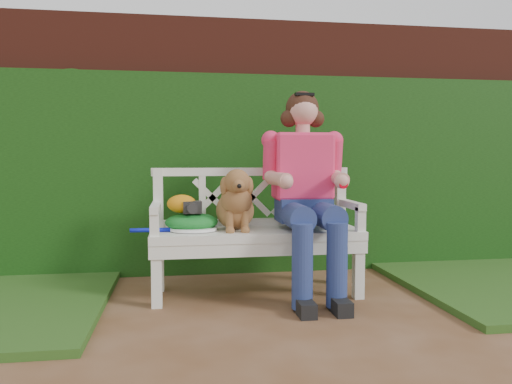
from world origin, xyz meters
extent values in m
plane|color=brown|center=(0.00, 0.00, 0.00)|extent=(60.00, 60.00, 0.00)
cube|color=#5B2318|center=(0.00, 1.90, 1.10)|extent=(10.00, 0.30, 2.20)
cube|color=#1C5014|center=(0.00, 1.68, 0.85)|extent=(10.00, 0.18, 1.70)
cube|color=#252525|center=(-0.52, 0.89, 0.65)|extent=(0.13, 0.10, 0.09)
ellipsoid|color=orange|center=(-0.59, 0.92, 0.67)|extent=(0.22, 0.17, 0.13)
camera|label=1|loc=(-0.60, -2.62, 1.00)|focal=35.00mm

